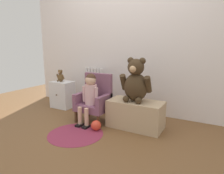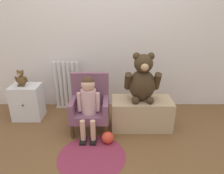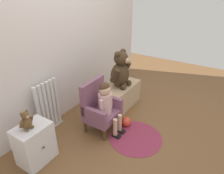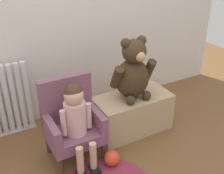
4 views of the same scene
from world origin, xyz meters
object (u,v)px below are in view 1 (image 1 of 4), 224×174
(large_teddy_bear, at_px, (136,82))
(toy_ball, at_px, (96,125))
(radiator, at_px, (94,88))
(child_armchair, at_px, (95,99))
(small_teddy_bear, at_px, (60,76))
(child_figure, at_px, (90,92))
(small_dresser, at_px, (63,94))
(floor_rug, at_px, (76,134))
(low_bench, at_px, (135,114))

(large_teddy_bear, distance_m, toy_ball, 0.75)
(radiator, xyz_separation_m, toy_ball, (0.59, -0.84, -0.28))
(child_armchair, relative_size, small_teddy_bear, 3.30)
(radiator, distance_m, child_figure, 0.76)
(small_dresser, relative_size, toy_ball, 3.50)
(large_teddy_bear, bearing_deg, small_teddy_bear, 171.89)
(large_teddy_bear, relative_size, small_teddy_bear, 2.74)
(child_figure, bearing_deg, small_teddy_bear, 157.36)
(child_armchair, relative_size, toy_ball, 5.18)
(radiator, relative_size, small_teddy_bear, 3.36)
(child_armchair, height_order, floor_rug, child_armchair)
(radiator, xyz_separation_m, floor_rug, (0.44, -1.06, -0.34))
(radiator, height_order, low_bench, radiator)
(child_armchair, bearing_deg, large_teddy_bear, 4.11)
(child_figure, distance_m, large_teddy_bear, 0.65)
(low_bench, relative_size, small_teddy_bear, 3.48)
(large_teddy_bear, xyz_separation_m, toy_ball, (-0.40, -0.34, -0.55))
(child_figure, bearing_deg, child_armchair, 90.00)
(floor_rug, xyz_separation_m, toy_ball, (0.16, 0.22, 0.06))
(child_figure, height_order, toy_ball, child_figure)
(radiator, bearing_deg, child_armchair, -55.28)
(low_bench, bearing_deg, child_figure, -166.20)
(radiator, bearing_deg, floor_rug, -67.67)
(low_bench, height_order, large_teddy_bear, large_teddy_bear)
(child_figure, relative_size, small_teddy_bear, 3.40)
(child_armchair, height_order, toy_ball, child_armchair)
(floor_rug, bearing_deg, toy_ball, 55.29)
(large_teddy_bear, height_order, floor_rug, large_teddy_bear)
(floor_rug, bearing_deg, child_armchair, 96.46)
(small_dresser, bearing_deg, floor_rug, -40.29)
(small_dresser, height_order, toy_ball, small_dresser)
(radiator, distance_m, small_dresser, 0.57)
(small_dresser, distance_m, child_figure, 0.95)
(large_teddy_bear, relative_size, floor_rug, 0.83)
(small_dresser, bearing_deg, radiator, 31.79)
(child_armchair, bearing_deg, radiator, 124.72)
(large_teddy_bear, bearing_deg, small_dresser, 171.86)
(child_figure, xyz_separation_m, small_teddy_bear, (-0.88, 0.37, 0.10))
(radiator, height_order, small_dresser, radiator)
(radiator, bearing_deg, small_dresser, -148.21)
(small_dresser, relative_size, small_teddy_bear, 2.23)
(large_teddy_bear, bearing_deg, radiator, 153.10)
(floor_rug, relative_size, toy_ball, 5.19)
(small_teddy_bear, bearing_deg, child_armchair, -16.23)
(radiator, distance_m, small_teddy_bear, 0.62)
(small_teddy_bear, bearing_deg, child_figure, -22.64)
(small_teddy_bear, xyz_separation_m, toy_ball, (1.09, -0.55, -0.49))
(small_dresser, distance_m, low_bench, 1.48)
(small_dresser, xyz_separation_m, small_teddy_bear, (-0.03, 0.00, 0.32))
(large_teddy_bear, distance_m, small_teddy_bear, 1.51)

